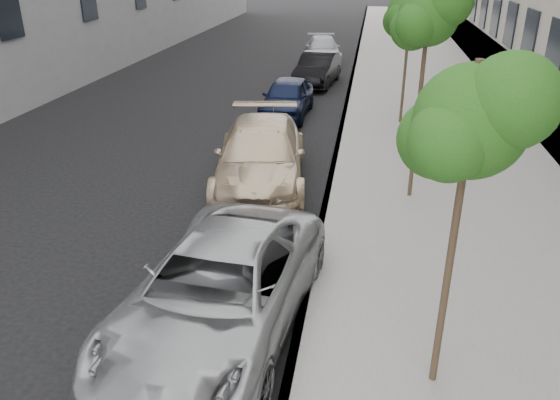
% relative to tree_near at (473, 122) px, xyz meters
% --- Properties ---
extents(sidewalk, '(6.40, 72.00, 0.14)m').
position_rel_tree_near_xyz_m(sidewalk, '(1.07, 22.50, -3.83)').
color(sidewalk, gray).
rests_on(sidewalk, ground).
extents(curb, '(0.15, 72.00, 0.14)m').
position_rel_tree_near_xyz_m(curb, '(-2.05, 22.50, -3.83)').
color(curb, '#9E9B93').
rests_on(curb, ground).
extents(tree_near, '(1.68, 1.48, 4.59)m').
position_rel_tree_near_xyz_m(tree_near, '(0.00, 0.00, 0.00)').
color(tree_near, '#38281C').
rests_on(tree_near, sidewalk).
extents(tree_mid, '(1.69, 1.49, 5.10)m').
position_rel_tree_near_xyz_m(tree_mid, '(-0.00, 6.50, 0.50)').
color(tree_mid, '#38281C').
rests_on(tree_mid, sidewalk).
extents(tree_far, '(1.83, 1.63, 4.61)m').
position_rel_tree_near_xyz_m(tree_far, '(0.00, 13.00, -0.05)').
color(tree_far, '#38281C').
rests_on(tree_far, sidewalk).
extents(minivan, '(3.09, 5.72, 1.52)m').
position_rel_tree_near_xyz_m(minivan, '(-3.33, 0.76, -3.14)').
color(minivan, '#A2A4A7').
rests_on(minivan, ground).
extents(suv, '(3.03, 5.85, 1.62)m').
position_rel_tree_near_xyz_m(suv, '(-3.87, 6.90, -3.09)').
color(suv, beige).
rests_on(suv, ground).
extents(sedan_blue, '(1.79, 4.15, 1.40)m').
position_rel_tree_near_xyz_m(sedan_blue, '(-4.20, 13.63, -3.20)').
color(sedan_blue, black).
rests_on(sedan_blue, ground).
extents(sedan_black, '(1.99, 4.47, 1.43)m').
position_rel_tree_near_xyz_m(sedan_black, '(-3.61, 19.14, -3.19)').
color(sedan_black, black).
rests_on(sedan_black, ground).
extents(sedan_rear, '(2.51, 4.83, 1.34)m').
position_rel_tree_near_xyz_m(sedan_rear, '(-3.91, 24.96, -3.23)').
color(sedan_rear, gray).
rests_on(sedan_rear, ground).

